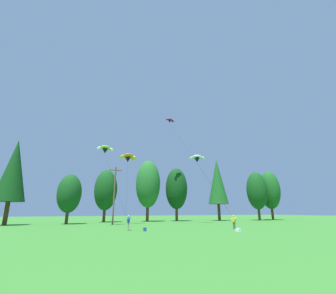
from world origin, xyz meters
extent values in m
cylinder|color=#472D19|center=(-20.60, 44.28, 1.82)|extent=(0.66, 0.66, 3.64)
cone|color=#0F3D14|center=(-20.60, 44.28, 8.81)|extent=(4.68, 4.68, 10.35)
cylinder|color=#472D19|center=(-11.63, 44.04, 1.08)|extent=(0.52, 0.52, 2.16)
ellipsoid|color=#144719|center=(-11.63, 44.04, 5.23)|extent=(4.12, 4.12, 6.76)
cylinder|color=#472D19|center=(-4.43, 48.95, 1.34)|extent=(0.57, 0.57, 2.68)
ellipsoid|color=#144719|center=(-4.43, 48.95, 6.50)|extent=(4.69, 4.69, 8.40)
cylinder|color=#472D19|center=(4.80, 48.58, 1.69)|extent=(0.63, 0.63, 3.37)
ellipsoid|color=#236628|center=(4.80, 48.58, 8.17)|extent=(5.43, 5.43, 10.56)
cylinder|color=#472D19|center=(11.75, 48.12, 1.52)|extent=(0.60, 0.60, 3.03)
ellipsoid|color=#0F3D14|center=(11.75, 48.12, 7.35)|extent=(5.06, 5.06, 9.49)
cylinder|color=#472D19|center=(22.28, 46.28, 1.93)|extent=(0.68, 0.68, 3.86)
cone|color=#19561E|center=(22.28, 46.28, 9.34)|extent=(4.86, 4.86, 10.98)
cylinder|color=#472D19|center=(32.36, 43.60, 1.50)|extent=(0.60, 0.60, 3.00)
ellipsoid|color=#144719|center=(32.36, 43.60, 7.26)|extent=(5.03, 5.03, 9.38)
cylinder|color=#472D19|center=(37.98, 44.54, 1.58)|extent=(0.61, 0.61, 3.16)
ellipsoid|color=#19561E|center=(37.98, 44.54, 7.66)|extent=(5.20, 5.20, 9.89)
cylinder|color=brown|center=(-4.72, 39.19, 4.84)|extent=(0.26, 0.26, 9.68)
cube|color=brown|center=(-4.72, 39.19, 9.08)|extent=(2.20, 0.14, 0.14)
cylinder|color=gray|center=(-5.79, 25.74, 0.42)|extent=(0.14, 0.14, 0.84)
cylinder|color=gray|center=(-5.76, 25.94, 0.42)|extent=(0.14, 0.14, 0.84)
cube|color=blue|center=(-5.78, 25.84, 1.14)|extent=(0.28, 0.41, 0.60)
sphere|color=tan|center=(-5.78, 25.84, 1.58)|extent=(0.22, 0.22, 0.22)
cylinder|color=blue|center=(-5.81, 25.60, 1.30)|extent=(0.53, 0.15, 0.35)
cylinder|color=blue|center=(-5.75, 26.08, 1.30)|extent=(0.53, 0.15, 0.35)
cylinder|color=#4C4C51|center=(6.77, 22.48, 0.42)|extent=(0.15, 0.15, 0.84)
cylinder|color=#4C4C51|center=(6.74, 22.67, 0.42)|extent=(0.15, 0.15, 0.84)
cube|color=yellow|center=(6.75, 22.58, 1.14)|extent=(0.31, 0.42, 0.60)
sphere|color=tan|center=(6.75, 22.58, 1.58)|extent=(0.22, 0.22, 0.22)
cylinder|color=yellow|center=(6.80, 22.34, 1.30)|extent=(0.53, 0.18, 0.35)
cylinder|color=yellow|center=(6.71, 22.81, 1.30)|extent=(0.53, 0.18, 0.35)
ellipsoid|color=#93D633|center=(-7.23, 36.43, 12.30)|extent=(1.64, 1.04, 0.70)
ellipsoid|color=white|center=(-6.22, 36.47, 12.01)|extent=(0.98, 0.87, 0.87)
ellipsoid|color=white|center=(-8.24, 36.38, 12.01)|extent=(0.93, 0.86, 0.87)
cone|color=black|center=(-7.24, 36.51, 11.68)|extent=(0.94, 0.94, 0.78)
cylinder|color=black|center=(-6.68, 31.20, 6.45)|extent=(1.12, 10.64, 9.68)
ellipsoid|color=#D12893|center=(7.93, 43.57, 22.45)|extent=(1.39, 1.02, 0.51)
ellipsoid|color=#66144C|center=(8.70, 43.74, 22.22)|extent=(0.83, 0.78, 0.64)
ellipsoid|color=#66144C|center=(7.16, 43.40, 22.22)|extent=(0.76, 0.75, 0.64)
cone|color=black|center=(7.91, 43.64, 21.96)|extent=(0.84, 0.84, 0.61)
cylinder|color=black|center=(7.16, 33.07, 11.64)|extent=(1.51, 21.14, 20.05)
ellipsoid|color=orange|center=(-2.40, 39.86, 12.06)|extent=(2.02, 1.67, 1.03)
ellipsoid|color=yellow|center=(-1.25, 40.01, 11.74)|extent=(1.27, 1.33, 1.17)
ellipsoid|color=yellow|center=(-3.55, 39.70, 11.74)|extent=(1.04, 1.33, 1.17)
cone|color=black|center=(-2.42, 39.99, 11.35)|extent=(1.17, 1.17, 0.89)
cylinder|color=black|center=(-4.27, 32.94, 6.26)|extent=(3.72, 14.12, 9.29)
ellipsoid|color=white|center=(10.42, 36.45, 12.45)|extent=(2.06, 1.64, 0.80)
ellipsoid|color=silver|center=(11.50, 36.09, 12.13)|extent=(1.14, 1.15, 0.98)
ellipsoid|color=silver|center=(9.35, 36.81, 12.13)|extent=(1.23, 1.19, 0.98)
cone|color=black|center=(10.45, 36.55, 11.76)|extent=(1.29, 1.29, 0.87)
cylinder|color=black|center=(8.43, 29.53, 6.47)|extent=(4.06, 14.05, 9.71)
cube|color=#234C89|center=(-4.32, 24.26, 0.20)|extent=(0.32, 0.25, 0.40)
cube|color=white|center=(4.83, 19.66, 0.17)|extent=(0.41, 0.55, 0.34)
camera|label=1|loc=(-13.56, -1.74, 2.11)|focal=25.14mm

